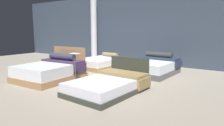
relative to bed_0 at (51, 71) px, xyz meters
name	(u,v)px	position (x,y,z in m)	size (l,w,h in m)	color
ground_plane	(105,77)	(1.20, 1.41, -0.31)	(18.00, 18.00, 0.02)	gray
showroom_back_wall	(147,28)	(1.20, 4.85, 1.45)	(18.00, 0.06, 3.50)	#333D4C
bed_0	(51,71)	(0.00, 0.00, 0.00)	(1.73, 2.08, 1.05)	#966F4A
bed_1	(109,84)	(2.41, 0.00, -0.10)	(1.60, 2.24, 0.84)	#30332B
bed_2	(101,63)	(0.01, 2.74, -0.09)	(1.57, 2.11, 0.61)	olive
bed_3	(152,67)	(2.41, 2.82, -0.03)	(1.76, 2.05, 0.79)	#4F4F54
price_sign	(75,73)	(1.20, -0.05, 0.07)	(0.28, 0.24, 0.98)	#3F3F44
support_pillar	(94,28)	(-1.77, 4.43, 1.45)	(0.34, 0.34, 3.50)	silver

